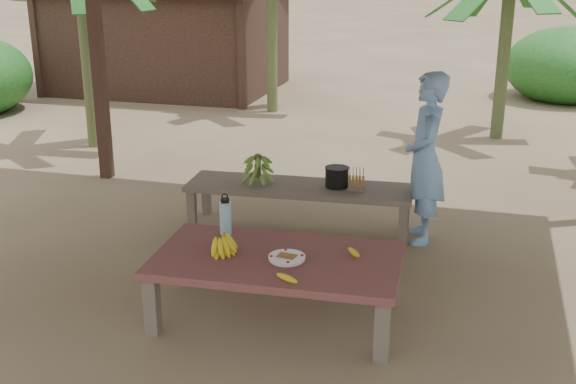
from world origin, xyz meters
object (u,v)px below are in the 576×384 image
(work_table, at_px, (277,265))
(cooking_pot, at_px, (337,177))
(woman, at_px, (425,159))
(plate, at_px, (287,258))
(ripe_banana_bunch, at_px, (219,243))
(bench, at_px, (299,191))
(water_flask, at_px, (225,217))

(work_table, bearing_deg, cooking_pot, 85.62)
(work_table, distance_m, woman, 2.08)
(plate, bearing_deg, ripe_banana_bunch, -179.85)
(ripe_banana_bunch, bearing_deg, bench, 86.26)
(work_table, xyz_separation_m, bench, (-0.31, 1.82, -0.04))
(plate, bearing_deg, water_flask, 148.62)
(water_flask, bearing_deg, work_table, -31.97)
(bench, distance_m, plate, 1.92)
(water_flask, relative_size, woman, 0.21)
(ripe_banana_bunch, relative_size, water_flask, 0.78)
(cooking_pot, bearing_deg, water_flask, -110.00)
(water_flask, height_order, cooking_pot, water_flask)
(bench, distance_m, cooking_pot, 0.40)
(cooking_pot, height_order, woman, woman)
(bench, distance_m, woman, 1.26)
(ripe_banana_bunch, height_order, plate, ripe_banana_bunch)
(water_flask, relative_size, cooking_pot, 1.51)
(work_table, height_order, woman, woman)
(plate, relative_size, cooking_pot, 1.21)
(woman, bearing_deg, bench, -98.31)
(work_table, xyz_separation_m, water_flask, (-0.52, 0.32, 0.21))
(work_table, height_order, bench, work_table)
(work_table, bearing_deg, woman, 61.68)
(work_table, height_order, ripe_banana_bunch, ripe_banana_bunch)
(ripe_banana_bunch, bearing_deg, cooking_pot, 75.86)
(water_flask, bearing_deg, plate, -31.38)
(plate, distance_m, water_flask, 0.72)
(cooking_pot, bearing_deg, ripe_banana_bunch, -104.14)
(work_table, relative_size, plate, 6.85)
(woman, bearing_deg, water_flask, -52.14)
(water_flask, bearing_deg, bench, 82.28)
(work_table, distance_m, plate, 0.13)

